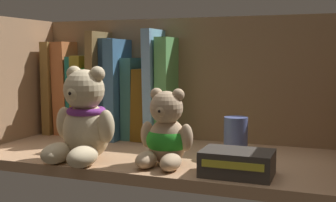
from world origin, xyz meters
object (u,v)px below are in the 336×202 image
Objects in this scene: book_9 at (147,104)px; book_10 at (159,85)px; teddy_bear_larger at (83,121)px; small_product_box at (237,163)px; book_11 at (170,89)px; book_1 at (69,88)px; book_0 at (58,87)px; book_8 at (134,98)px; book_2 at (79,95)px; book_4 at (97,101)px; book_3 at (87,95)px; book_5 at (104,84)px; book_6 at (113,88)px; teddy_bear_smaller at (166,135)px; book_7 at (123,89)px; pillar_candle at (236,137)px.

book_9 is 0.65× the size of book_10.
book_10 is 1.43× the size of teddy_bear_larger.
book_9 is 23.64cm from teddy_bear_larger.
book_11 is at bearing 130.91° from small_product_box.
book_0 is at bearing 180.00° from book_1.
book_11 is (8.85, 0.00, 2.27)cm from book_8.
book_0 is at bearing 180.00° from book_2.
book_11 is (18.89, 0.00, 3.43)cm from book_4.
book_1 is 24.17cm from book_10.
book_4 is at bearing 180.00° from book_8.
book_3 is 5.45cm from book_5.
book_0 is 1.96× the size of small_product_box.
book_3 is 27.11cm from teddy_bear_larger.
book_4 is 13.30cm from book_9.
book_3 is 19.03cm from book_10.
book_0 is at bearing 180.00° from book_3.
book_4 is (4.98, 0.00, -1.27)cm from book_2.
book_6 and book_11 have the same top height.
teddy_bear_smaller reaches higher than small_product_box.
book_5 is at bearing 180.00° from book_8.
small_product_box is (41.87, -23.58, -7.50)cm from book_3.
book_4 is 0.88× the size of book_8.
book_7 reaches higher than book_0.
small_product_box is (47.20, -23.58, -9.14)cm from book_1.
book_10 is at bearing 0.00° from book_2.
book_4 is 0.71× the size of book_7.
book_1 is at bearing 165.92° from pillar_candle.
teddy_bear_smaller is (37.14, -21.23, -5.85)cm from book_0.
teddy_bear_larger is at bearing -65.31° from book_4.
book_4 is at bearing 163.04° from pillar_candle.
book_6 reaches higher than pillar_candle.
book_10 reaches higher than book_3.
book_9 is 0.93× the size of teddy_bear_larger.
book_2 is 7.70cm from book_5.
book_7 is at bearing 180.00° from book_11.
book_9 is (13.30, 0.00, -0.09)cm from book_4.
book_0 is at bearing 180.00° from book_8.
book_0 is 1.39× the size of book_9.
book_3 reaches higher than book_8.
book_4 reaches higher than book_9.
book_1 is at bearing 0.00° from book_0.
book_11 is 1.33× the size of teddy_bear_larger.
book_4 is 46.26cm from small_product_box.
book_2 reaches higher than book_4.
book_8 is 26.95cm from teddy_bear_smaller.
book_11 is (2.63, 0.00, -0.88)cm from book_10.
book_8 is at bearing 0.00° from book_4.
book_5 is at bearing 0.00° from book_0.
book_10 is at bearing 0.00° from book_4.
book_8 is 38.29cm from small_product_box.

